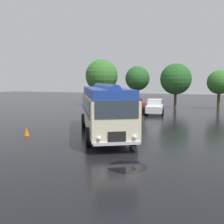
{
  "coord_description": "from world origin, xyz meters",
  "views": [
    {
      "loc": [
        5.64,
        -16.08,
        3.66
      ],
      "look_at": [
        -0.99,
        1.85,
        1.4
      ],
      "focal_mm": 42.0,
      "sensor_mm": 36.0,
      "label": 1
    }
  ],
  "objects": [
    {
      "name": "tree_right_of_centre",
      "position": [
        6.81,
        20.73,
        3.46
      ],
      "size": [
        3.13,
        3.13,
        5.08
      ],
      "color": "#4C3823",
      "rests_on": "ground"
    },
    {
      "name": "tree_centre",
      "position": [
        1.38,
        20.08,
        3.95
      ],
      "size": [
        4.16,
        4.16,
        6.02
      ],
      "color": "#4C3823",
      "rests_on": "ground"
    },
    {
      "name": "box_van",
      "position": [
        -5.37,
        13.44,
        1.36
      ],
      "size": [
        2.42,
        5.81,
        2.5
      ],
      "color": "silver",
      "rests_on": "ground"
    },
    {
      "name": "tree_left_of_centre",
      "position": [
        -3.95,
        20.13,
        4.1
      ],
      "size": [
        3.42,
        3.42,
        5.75
      ],
      "color": "#4C3823",
      "rests_on": "ground"
    },
    {
      "name": "traffic_cone",
      "position": [
        -5.79,
        -1.78,
        0.28
      ],
      "size": [
        0.36,
        0.36,
        0.55
      ],
      "primitive_type": "cone",
      "color": "orange",
      "rests_on": "ground"
    },
    {
      "name": "vintage_bus",
      "position": [
        -0.98,
        0.34,
        1.89
      ],
      "size": [
        7.04,
        10.0,
        3.49
      ],
      "color": "beige",
      "rests_on": "ground"
    },
    {
      "name": "ground_plane",
      "position": [
        0.0,
        0.0,
        0.0
      ],
      "size": [
        120.0,
        120.0,
        0.0
      ],
      "primitive_type": "plane",
      "color": "black"
    },
    {
      "name": "puddle_patch",
      "position": [
        2.47,
        -5.65,
        0.0
      ],
      "size": [
        1.73,
        1.73,
        0.01
      ],
      "primitive_type": "cylinder",
      "color": "black",
      "rests_on": "ground"
    },
    {
      "name": "car_near_left",
      "position": [
        -2.68,
        13.49,
        0.85
      ],
      "size": [
        2.28,
        4.35,
        1.66
      ],
      "color": "maroon",
      "rests_on": "ground"
    },
    {
      "name": "car_mid_left",
      "position": [
        0.09,
        12.58,
        0.85
      ],
      "size": [
        2.38,
        4.39,
        1.66
      ],
      "color": "silver",
      "rests_on": "ground"
    },
    {
      "name": "tree_far_left",
      "position": [
        -9.38,
        19.73,
        4.48
      ],
      "size": [
        4.76,
        4.76,
        6.82
      ],
      "color": "#4C3823",
      "rests_on": "ground"
    }
  ]
}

